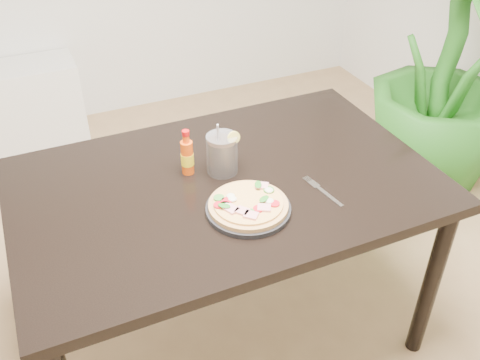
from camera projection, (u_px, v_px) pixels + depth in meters
name	position (u px, v px, depth m)	size (l,w,h in m)	color
dining_table	(226.00, 200.00, 1.84)	(1.40, 0.90, 0.75)	black
plate	(248.00, 209.00, 1.65)	(0.26, 0.26, 0.02)	black
pizza	(248.00, 204.00, 1.64)	(0.25, 0.25, 0.03)	tan
hot_sauce_bottle	(187.00, 156.00, 1.79)	(0.05, 0.05, 0.16)	#E44D0D
cola_cup	(222.00, 155.00, 1.79)	(0.11, 0.11, 0.20)	black
fork	(322.00, 190.00, 1.74)	(0.05, 0.19, 0.00)	silver
houseplant	(448.00, 70.00, 2.71)	(0.75, 0.75, 1.34)	#23671B
plant_pot	(426.00, 162.00, 3.03)	(0.28, 0.28, 0.22)	brown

